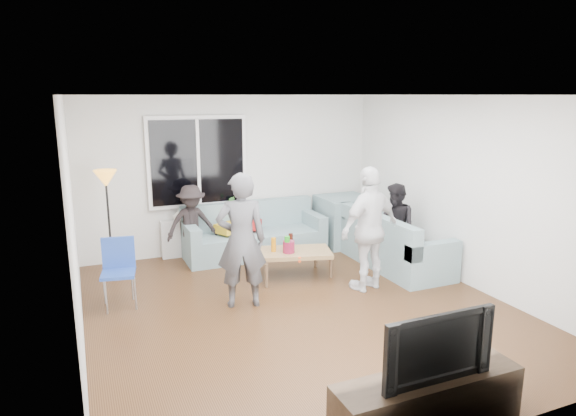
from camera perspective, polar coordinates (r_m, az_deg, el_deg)
name	(u,v)px	position (r m, az deg, el deg)	size (l,w,h in m)	color
floor	(299,310)	(6.46, 1.29, -11.35)	(5.00, 5.50, 0.04)	#56351C
ceiling	(301,93)	(5.90, 1.42, 12.79)	(5.00, 5.50, 0.04)	white
wall_back	(232,174)	(8.60, -6.29, 3.82)	(5.00, 0.04, 2.60)	silver
wall_front	(462,285)	(3.79, 19.02, -8.15)	(5.00, 0.04, 2.60)	silver
wall_left	(71,228)	(5.53, -23.21, -2.04)	(0.04, 5.50, 2.60)	silver
wall_right	(466,191)	(7.42, 19.38, 1.79)	(0.04, 5.50, 2.60)	silver
window_frame	(198,162)	(8.34, -10.13, 5.16)	(1.62, 0.06, 1.47)	white
window_glass	(198,162)	(8.30, -10.07, 5.13)	(1.50, 0.02, 1.35)	black
window_mullion	(198,162)	(8.29, -10.05, 5.12)	(0.05, 0.03, 1.35)	white
radiator	(201,236)	(8.54, -9.75, -3.14)	(1.30, 0.12, 0.62)	silver
potted_plant	(230,206)	(8.52, -6.59, 0.22)	(0.18, 0.15, 0.33)	#2F6729
vase	(178,215)	(8.34, -12.25, -0.79)	(0.17, 0.17, 0.18)	white
sofa_back_section	(254,230)	(8.37, -3.80, -2.49)	(2.30, 0.85, 0.85)	gray
sofa_right_section	(395,239)	(7.99, 11.95, -3.48)	(0.85, 2.00, 0.85)	gray
sofa_corner	(344,220)	(9.05, 6.34, -1.39)	(0.85, 0.85, 0.85)	gray
cushion_yellow	(229,228)	(8.21, -6.67, -2.25)	(0.38, 0.32, 0.14)	gold
cushion_red	(250,225)	(8.39, -4.32, -1.87)	(0.36, 0.30, 0.13)	maroon
coffee_table	(292,264)	(7.41, 0.50, -6.30)	(1.10, 0.60, 0.40)	#9F7F4D
pitcher	(289,247)	(7.24, 0.08, -4.39)	(0.17, 0.17, 0.17)	maroon
side_chair	(118,274)	(6.67, -18.54, -7.07)	(0.40, 0.40, 0.86)	#24459F
floor_lamp	(109,225)	(7.72, -19.47, -1.78)	(0.32, 0.32, 1.56)	orange
player_left	(241,241)	(6.27, -5.27, -3.67)	(0.62, 0.41, 1.70)	#49494E
player_right	(370,229)	(6.89, 9.19, -2.34)	(0.99, 0.41, 1.69)	silver
spectator_right	(396,226)	(7.93, 12.05, -1.95)	(0.63, 0.49, 1.29)	black
spectator_back	(192,224)	(8.09, -10.78, -1.80)	(0.80, 0.46, 1.24)	black
tv_console	(427,401)	(4.45, 15.41, -20.23)	(1.60, 0.40, 0.44)	#36271B
television	(431,343)	(4.20, 15.82, -14.44)	(0.98, 0.13, 0.57)	black
bottle_a	(274,245)	(7.29, -1.63, -4.14)	(0.07, 0.07, 0.20)	orange
bottle_b	(287,245)	(7.19, -0.10, -4.17)	(0.08, 0.08, 0.25)	green
bottle_c	(291,240)	(7.48, 0.30, -3.66)	(0.07, 0.07, 0.21)	#34110B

